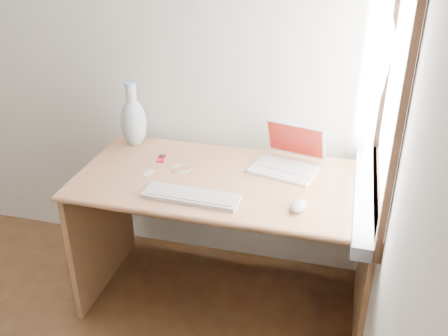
% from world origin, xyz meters
% --- Properties ---
extents(back_wall, '(3.50, 0.04, 2.60)m').
position_xyz_m(back_wall, '(0.00, 1.75, 1.30)').
color(back_wall, white).
rests_on(back_wall, floor).
extents(right_wall, '(0.04, 3.50, 2.60)m').
position_xyz_m(right_wall, '(1.75, 0.00, 1.30)').
color(right_wall, white).
rests_on(right_wall, floor).
extents(window, '(0.11, 0.99, 1.10)m').
position_xyz_m(window, '(1.72, 1.30, 1.28)').
color(window, white).
rests_on(window, right_wall).
extents(desk, '(1.45, 0.73, 0.77)m').
position_xyz_m(desk, '(1.03, 1.40, 0.54)').
color(desk, tan).
rests_on(desk, floor).
extents(laptop, '(0.36, 0.33, 0.21)m').
position_xyz_m(laptop, '(1.29, 1.50, 0.82)').
color(laptop, white).
rests_on(laptop, desk).
extents(external_keyboard, '(0.45, 0.15, 0.02)m').
position_xyz_m(external_keyboard, '(0.92, 1.09, 0.78)').
color(external_keyboard, white).
rests_on(external_keyboard, desk).
extents(mouse, '(0.08, 0.12, 0.04)m').
position_xyz_m(mouse, '(1.41, 1.12, 0.79)').
color(mouse, white).
rests_on(mouse, desk).
extents(ipod, '(0.05, 0.09, 0.01)m').
position_xyz_m(ipod, '(0.65, 1.43, 0.77)').
color(ipod, red).
rests_on(ipod, desk).
extents(cable_coil, '(0.11, 0.11, 0.01)m').
position_xyz_m(cable_coil, '(0.79, 1.35, 0.77)').
color(cable_coil, white).
rests_on(cable_coil, desk).
extents(remote, '(0.05, 0.08, 0.01)m').
position_xyz_m(remote, '(0.65, 1.27, 0.77)').
color(remote, white).
rests_on(remote, desk).
extents(vase, '(0.14, 0.14, 0.36)m').
position_xyz_m(vase, '(0.45, 1.56, 0.91)').
color(vase, silver).
rests_on(vase, desk).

